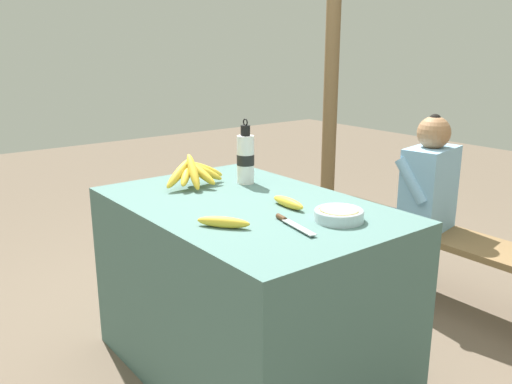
# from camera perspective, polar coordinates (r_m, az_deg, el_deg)

# --- Properties ---
(ground_plane) EXTENTS (12.00, 12.00, 0.00)m
(ground_plane) POSITION_cam_1_polar(r_m,az_deg,el_deg) (2.62, -0.86, -18.08)
(ground_plane) COLOR brown
(market_counter) EXTENTS (1.31, 0.87, 0.80)m
(market_counter) POSITION_cam_1_polar(r_m,az_deg,el_deg) (2.43, -0.89, -10.23)
(market_counter) COLOR #4C706B
(market_counter) RESTS_ON ground_plane
(banana_bunch_ripe) EXTENTS (0.20, 0.35, 0.17)m
(banana_bunch_ripe) POSITION_cam_1_polar(r_m,az_deg,el_deg) (2.54, -6.56, 2.13)
(banana_bunch_ripe) COLOR #4C381E
(banana_bunch_ripe) RESTS_ON market_counter
(serving_bowl) EXTENTS (0.19, 0.19, 0.05)m
(serving_bowl) POSITION_cam_1_polar(r_m,az_deg,el_deg) (2.08, 8.73, -2.32)
(serving_bowl) COLOR silver
(serving_bowl) RESTS_ON market_counter
(water_bottle) EXTENTS (0.08, 0.08, 0.31)m
(water_bottle) POSITION_cam_1_polar(r_m,az_deg,el_deg) (2.58, -1.11, 3.59)
(water_bottle) COLOR white
(water_bottle) RESTS_ON market_counter
(loose_banana_front) EXTENTS (0.18, 0.16, 0.04)m
(loose_banana_front) POSITION_cam_1_polar(r_m,az_deg,el_deg) (1.98, -3.46, -3.19)
(loose_banana_front) COLOR gold
(loose_banana_front) RESTS_ON market_counter
(loose_banana_side) EXTENTS (0.19, 0.05, 0.04)m
(loose_banana_side) POSITION_cam_1_polar(r_m,az_deg,el_deg) (2.22, 3.41, -1.12)
(loose_banana_side) COLOR gold
(loose_banana_side) RESTS_ON market_counter
(knife) EXTENTS (0.25, 0.07, 0.02)m
(knife) POSITION_cam_1_polar(r_m,az_deg,el_deg) (2.02, 3.57, -3.20)
(knife) COLOR #BCBCC1
(knife) RESTS_ON market_counter
(wooden_bench) EXTENTS (1.76, 0.32, 0.43)m
(wooden_bench) POSITION_cam_1_polar(r_m,az_deg,el_deg) (3.19, 19.82, -5.39)
(wooden_bench) COLOR brown
(wooden_bench) RESTS_ON ground_plane
(seated_vendor) EXTENTS (0.44, 0.42, 1.08)m
(seated_vendor) POSITION_cam_1_polar(r_m,az_deg,el_deg) (3.18, 16.90, -0.26)
(seated_vendor) COLOR #232328
(seated_vendor) RESTS_ON ground_plane
(support_post_near) EXTENTS (0.10, 0.10, 2.26)m
(support_post_near) POSITION_cam_1_polar(r_m,az_deg,el_deg) (3.93, 7.88, 10.62)
(support_post_near) COLOR brown
(support_post_near) RESTS_ON ground_plane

